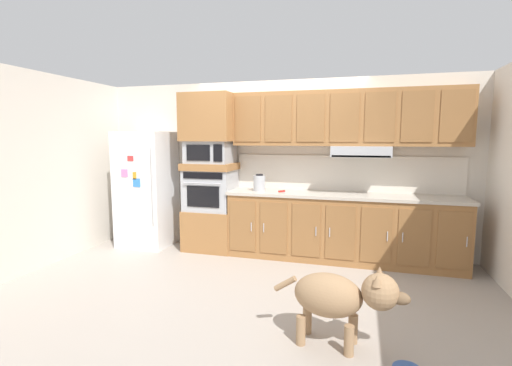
{
  "coord_description": "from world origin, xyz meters",
  "views": [
    {
      "loc": [
        1.17,
        -4.25,
        1.67
      ],
      "look_at": [
        -0.09,
        0.16,
        1.1
      ],
      "focal_mm": 25.63,
      "sensor_mm": 36.0,
      "label": 1
    }
  ],
  "objects_px": {
    "refrigerator": "(147,189)",
    "dog": "(340,296)",
    "microwave": "(210,152)",
    "screwdriver": "(282,191)",
    "electric_kettle": "(259,183)",
    "built_in_oven": "(211,190)"
  },
  "relations": [
    {
      "from": "screwdriver",
      "to": "dog",
      "type": "relative_size",
      "value": 0.16
    },
    {
      "from": "refrigerator",
      "to": "electric_kettle",
      "type": "bearing_deg",
      "value": 0.64
    },
    {
      "from": "electric_kettle",
      "to": "built_in_oven",
      "type": "bearing_deg",
      "value": 176.45
    },
    {
      "from": "refrigerator",
      "to": "electric_kettle",
      "type": "relative_size",
      "value": 7.33
    },
    {
      "from": "refrigerator",
      "to": "dog",
      "type": "bearing_deg",
      "value": -34.39
    },
    {
      "from": "dog",
      "to": "microwave",
      "type": "bearing_deg",
      "value": 140.52
    },
    {
      "from": "microwave",
      "to": "built_in_oven",
      "type": "bearing_deg",
      "value": 179.23
    },
    {
      "from": "microwave",
      "to": "screwdriver",
      "type": "relative_size",
      "value": 3.83
    },
    {
      "from": "built_in_oven",
      "to": "electric_kettle",
      "type": "xyz_separation_m",
      "value": [
        0.76,
        -0.05,
        0.13
      ]
    },
    {
      "from": "refrigerator",
      "to": "microwave",
      "type": "xyz_separation_m",
      "value": [
        1.05,
        0.07,
        0.58
      ]
    },
    {
      "from": "electric_kettle",
      "to": "dog",
      "type": "distance_m",
      "value": 2.53
    },
    {
      "from": "refrigerator",
      "to": "electric_kettle",
      "type": "distance_m",
      "value": 1.82
    },
    {
      "from": "screwdriver",
      "to": "refrigerator",
      "type": "bearing_deg",
      "value": 179.37
    },
    {
      "from": "microwave",
      "to": "screwdriver",
      "type": "distance_m",
      "value": 1.23
    },
    {
      "from": "screwdriver",
      "to": "electric_kettle",
      "type": "relative_size",
      "value": 0.7
    },
    {
      "from": "refrigerator",
      "to": "microwave",
      "type": "height_order",
      "value": "refrigerator"
    },
    {
      "from": "built_in_oven",
      "to": "electric_kettle",
      "type": "height_order",
      "value": "built_in_oven"
    },
    {
      "from": "microwave",
      "to": "dog",
      "type": "xyz_separation_m",
      "value": [
        2.01,
        -2.16,
        -1.04
      ]
    },
    {
      "from": "electric_kettle",
      "to": "screwdriver",
      "type": "bearing_deg",
      "value": -7.36
    },
    {
      "from": "screwdriver",
      "to": "dog",
      "type": "height_order",
      "value": "screwdriver"
    },
    {
      "from": "refrigerator",
      "to": "screwdriver",
      "type": "relative_size",
      "value": 10.46
    },
    {
      "from": "refrigerator",
      "to": "screwdriver",
      "type": "height_order",
      "value": "refrigerator"
    }
  ]
}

